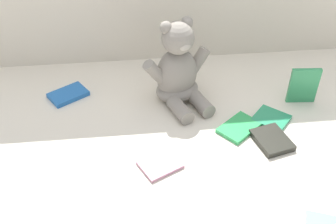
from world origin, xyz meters
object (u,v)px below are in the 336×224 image
Objects in this scene: book_case_3 at (271,119)px; book_case_6 at (303,86)px; teddy_bear at (178,72)px; book_case_5 at (68,94)px; book_case_1 at (239,127)px; book_case_4 at (272,140)px; book_case_2 at (160,164)px.

book_case_3 is 0.78× the size of book_case_6.
book_case_5 is at bearing 151.67° from teddy_bear.
teddy_bear is at bearing -176.35° from book_case_1.
book_case_4 is 0.95× the size of book_case_5.
teddy_bear reaches higher than book_case_3.
book_case_2 is at bearing 5.50° from book_case_5.
teddy_bear is 0.43m from book_case_6.
teddy_bear is 2.32× the size of book_case_5.
book_case_1 is 0.30m from book_case_2.
teddy_bear is 0.35m from book_case_2.
book_case_4 is at bearing 25.86° from book_case_3.
book_case_6 reaches higher than book_case_2.
book_case_5 is at bearing 139.67° from book_case_4.
book_case_1 is at bearing 90.30° from book_case_2.
book_case_2 is at bearing -102.57° from book_case_1.
book_case_6 is at bearing 49.27° from book_case_5.
teddy_bear is at bearing -76.27° from book_case_3.
book_case_5 is at bearing 176.28° from book_case_6.
book_case_2 is (-0.27, -0.14, -0.00)m from book_case_1.
teddy_bear is 2.25× the size of book_case_1.
book_case_5 reaches higher than book_case_1.
book_case_5 is 0.94× the size of book_case_6.
book_case_1 and book_case_3 have the same top height.
book_case_4 is 0.26m from book_case_6.
book_case_1 is 1.03× the size of book_case_5.
book_case_5 reaches higher than book_case_2.
teddy_bear is at bearing 175.65° from book_case_6.
book_case_1 is 1.25× the size of book_case_3.
book_case_3 is (0.12, 0.03, 0.00)m from book_case_1.
book_case_6 is (0.16, 0.19, 0.06)m from book_case_4.
book_case_1 is 0.98× the size of book_case_6.
book_case_4 is (0.09, -0.07, 0.00)m from book_case_1.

